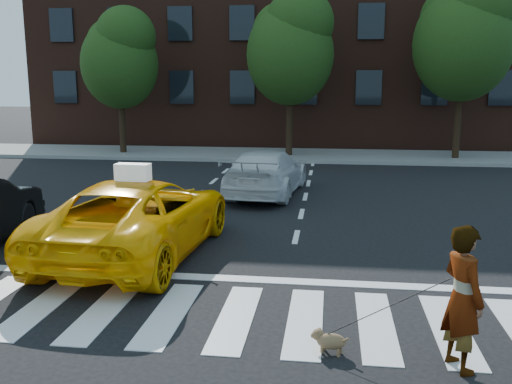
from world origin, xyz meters
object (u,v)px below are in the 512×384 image
tree_left (120,55)px  taxi (138,217)px  tree_right (465,32)px  tree_mid (291,44)px  white_suv (266,172)px  woman (463,298)px  dog (328,340)px

tree_left → taxi: (5.57, -14.20, -3.69)m
tree_left → tree_right: bearing=-0.0°
tree_mid → white_suv: tree_mid is taller
tree_right → taxi: tree_right is taller
tree_left → woman: tree_left is taller
tree_left → woman: 21.39m
tree_left → taxi: bearing=-68.6°
tree_left → tree_right: size_ratio=0.84×
tree_mid → tree_right: size_ratio=0.92×
white_suv → woman: size_ratio=2.62×
tree_left → tree_mid: tree_mid is taller
tree_right → woman: (-3.66, -18.10, -4.38)m
tree_right → white_suv: (-7.11, -7.99, -4.59)m
tree_left → white_suv: size_ratio=1.40×
tree_left → tree_right: tree_right is taller
tree_mid → taxi: size_ratio=1.31×
tree_left → tree_mid: bearing=-0.0°
tree_right → tree_left: bearing=180.0°
tree_left → dog: size_ratio=13.00×
tree_right → woman: 18.97m
taxi → woman: 6.56m
tree_left → white_suv: (7.39, -7.99, -3.77)m
tree_left → tree_mid: size_ratio=0.92×
tree_right → woman: size_ratio=4.35×
tree_mid → taxi: bearing=-97.8°
taxi → tree_mid: bearing=-93.9°
tree_mid → white_suv: 9.02m
taxi → dog: bearing=139.1°
white_suv → tree_mid: bearing=-85.1°
white_suv → dog: (1.92, -9.92, -0.50)m
dog → tree_right: bearing=93.1°
tree_right → dog: bearing=-106.2°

